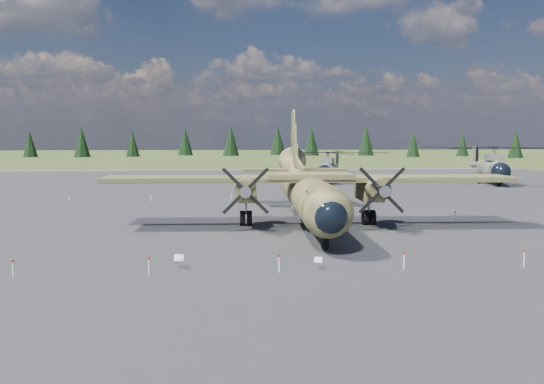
{
  "coord_description": "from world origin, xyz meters",
  "views": [
    {
      "loc": [
        -0.41,
        -37.68,
        6.26
      ],
      "look_at": [
        3.0,
        2.0,
        2.22
      ],
      "focal_mm": 35.0,
      "sensor_mm": 36.0,
      "label": 1
    }
  ],
  "objects": [
    {
      "name": "transport_plane",
      "position": [
        5.43,
        0.4,
        2.73
      ],
      "size": [
        28.84,
        26.2,
        9.51
      ],
      "rotation": [
        0.0,
        0.0,
        -0.04
      ],
      "color": "#383B20",
      "rests_on": "ground"
    },
    {
      "name": "helicopter_near",
      "position": [
        13.84,
        35.96,
        3.12
      ],
      "size": [
        21.76,
        21.98,
        4.39
      ],
      "rotation": [
        0.0,
        0.0,
        -0.31
      ],
      "color": "gray",
      "rests_on": "ground"
    },
    {
      "name": "barrier_fence",
      "position": [
        -0.46,
        -0.08,
        0.51
      ],
      "size": [
        33.12,
        29.62,
        0.85
      ],
      "color": "white",
      "rests_on": "ground"
    },
    {
      "name": "ground",
      "position": [
        0.0,
        0.0,
        0.0
      ],
      "size": [
        500.0,
        500.0,
        0.0
      ],
      "primitive_type": "plane",
      "color": "#4A5526",
      "rests_on": "ground"
    },
    {
      "name": "apron",
      "position": [
        0.0,
        10.0,
        0.0
      ],
      "size": [
        120.0,
        120.0,
        0.04
      ],
      "primitive_type": "cube",
      "color": "slate",
      "rests_on": "ground"
    },
    {
      "name": "info_placard_right",
      "position": [
        3.92,
        -13.08,
        0.41
      ],
      "size": [
        0.42,
        0.24,
        0.61
      ],
      "rotation": [
        0.0,
        0.0,
        -0.2
      ],
      "color": "gray",
      "rests_on": "ground"
    },
    {
      "name": "treeline",
      "position": [
        6.47,
        0.39,
        4.94
      ],
      "size": [
        322.71,
        335.62,
        10.97
      ],
      "color": "black",
      "rests_on": "ground"
    },
    {
      "name": "info_placard_left",
      "position": [
        -2.73,
        -12.4,
        0.47
      ],
      "size": [
        0.47,
        0.24,
        0.71
      ],
      "rotation": [
        0.0,
        0.0,
        -0.1
      ],
      "color": "gray",
      "rests_on": "ground"
    },
    {
      "name": "helicopter_mid",
      "position": [
        35.67,
        31.4,
        3.65
      ],
      "size": [
        24.5,
        25.57,
        5.15
      ],
      "rotation": [
        0.0,
        0.0,
        -0.24
      ],
      "color": "gray",
      "rests_on": "ground"
    }
  ]
}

